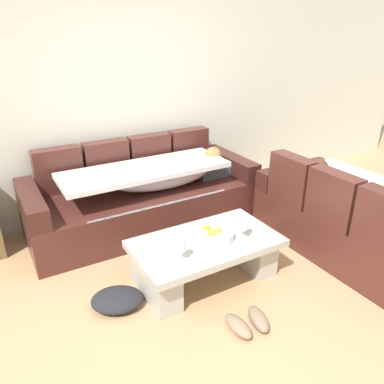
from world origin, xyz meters
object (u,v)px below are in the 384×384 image
object	(u,v)px
couch_along_wall	(146,195)
open_magazine	(233,228)
coffee_table	(206,255)
couch_near_window	(354,221)
pair_of_shoes	(248,322)
wine_glass_near_right	(244,225)
wine_glass_near_left	(182,246)
crumpled_garment	(117,300)
fruit_bowl	(216,234)

from	to	relation	value
couch_along_wall	open_magazine	distance (m)	1.18
coffee_table	couch_near_window	bearing A→B (deg)	-13.12
couch_along_wall	coffee_table	bearing A→B (deg)	-89.19
pair_of_shoes	coffee_table	bearing A→B (deg)	86.66
couch_along_wall	open_magazine	world-z (taller)	couch_along_wall
open_magazine	pair_of_shoes	distance (m)	0.84
couch_near_window	coffee_table	size ratio (longest dim) A/B	1.54
wine_glass_near_right	pair_of_shoes	size ratio (longest dim) A/B	0.50
open_magazine	couch_near_window	bearing A→B (deg)	-22.88
wine_glass_near_right	pair_of_shoes	xyz separation A→B (m)	(-0.33, -0.53, -0.45)
wine_glass_near_left	open_magazine	xyz separation A→B (m)	(0.60, 0.19, -0.11)
coffee_table	wine_glass_near_right	world-z (taller)	wine_glass_near_right
crumpled_garment	wine_glass_near_left	bearing A→B (deg)	-22.14
wine_glass_near_right	couch_near_window	bearing A→B (deg)	-10.82
couch_along_wall	coffee_table	distance (m)	1.18
wine_glass_near_left	open_magazine	size ratio (longest dim) A/B	0.59
couch_along_wall	pair_of_shoes	xyz separation A→B (m)	(-0.02, -1.82, -0.29)
coffee_table	pair_of_shoes	xyz separation A→B (m)	(-0.04, -0.64, -0.19)
couch_along_wall	coffee_table	world-z (taller)	couch_along_wall
fruit_bowl	crumpled_garment	world-z (taller)	fruit_bowl
wine_glass_near_right	wine_glass_near_left	bearing A→B (deg)	-177.27
fruit_bowl	pair_of_shoes	distance (m)	0.74
couch_along_wall	wine_glass_near_left	bearing A→B (deg)	-102.28
couch_along_wall	couch_near_window	size ratio (longest dim) A/B	1.28
coffee_table	wine_glass_near_left	size ratio (longest dim) A/B	7.23
couch_along_wall	fruit_bowl	size ratio (longest dim) A/B	8.49
wine_glass_near_right	open_magazine	distance (m)	0.19
pair_of_shoes	crumpled_garment	world-z (taller)	crumpled_garment
crumpled_garment	couch_along_wall	bearing A→B (deg)	56.29
wine_glass_near_left	pair_of_shoes	size ratio (longest dim) A/B	0.50
couch_near_window	open_magazine	world-z (taller)	couch_near_window
couch_along_wall	crumpled_garment	distance (m)	1.39
wine_glass_near_right	fruit_bowl	bearing A→B (deg)	155.14
pair_of_shoes	open_magazine	bearing A→B (deg)	63.80
wine_glass_near_left	wine_glass_near_right	bearing A→B (deg)	2.73
pair_of_shoes	wine_glass_near_right	bearing A→B (deg)	57.69
coffee_table	wine_glass_near_right	size ratio (longest dim) A/B	7.23
couch_along_wall	pair_of_shoes	world-z (taller)	couch_along_wall
wine_glass_near_right	pair_of_shoes	distance (m)	0.77
couch_along_wall	wine_glass_near_left	distance (m)	1.36
wine_glass_near_right	open_magazine	world-z (taller)	wine_glass_near_right
couch_near_window	fruit_bowl	world-z (taller)	couch_near_window
open_magazine	crumpled_garment	world-z (taller)	open_magazine
coffee_table	crumpled_garment	size ratio (longest dim) A/B	3.00
couch_near_window	wine_glass_near_right	xyz separation A→B (m)	(-1.12, 0.21, 0.16)
fruit_bowl	wine_glass_near_left	world-z (taller)	wine_glass_near_left
couch_near_window	wine_glass_near_right	world-z (taller)	couch_near_window
fruit_bowl	crumpled_garment	size ratio (longest dim) A/B	0.70
fruit_bowl	open_magazine	bearing A→B (deg)	15.60
wine_glass_near_left	crumpled_garment	xyz separation A→B (m)	(-0.47, 0.19, -0.44)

